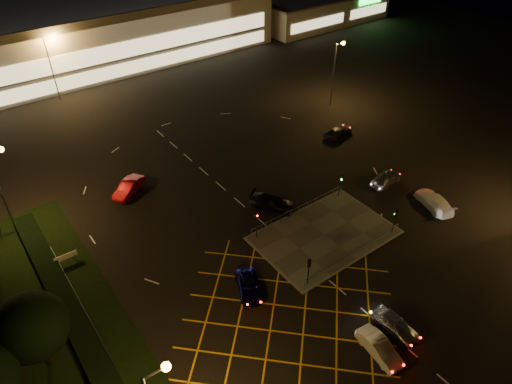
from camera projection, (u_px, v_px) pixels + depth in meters
ground at (298, 233)px, 48.55m from camera, size 180.00×180.00×0.00m
pedestrian_island at (325, 235)px, 48.18m from camera, size 14.00×9.00×0.12m
grass_verge at (4, 325)px, 39.07m from camera, size 18.00×30.00×0.08m
hedge at (61, 294)px, 41.17m from camera, size 2.00×26.00×1.00m
supermarket at (83, 33)px, 85.25m from camera, size 72.00×26.50×10.50m
retail_unit_a at (297, 13)px, 103.26m from camera, size 18.80×14.80×6.35m
retail_unit_b at (347, 2)px, 110.86m from camera, size 14.80×14.80×6.35m
streetlight_nw at (1, 180)px, 44.99m from camera, size 1.78×0.56×10.03m
streetlight_ne at (336, 65)px, 69.12m from camera, size 1.78×0.56×10.03m
streetlight_far_left at (52, 60)px, 70.97m from camera, size 1.78×0.56×10.03m
streetlight_far_right at (252, 13)px, 91.29m from camera, size 1.78×0.56×10.03m
signal_sw at (309, 266)px, 41.37m from camera, size 0.28×0.30×3.15m
signal_se at (396, 216)px, 47.08m from camera, size 0.28×0.30×3.15m
signal_nw at (257, 221)px, 46.51m from camera, size 0.28×0.30×3.15m
signal_ne at (341, 180)px, 52.23m from camera, size 0.28×0.30×3.15m
tree_e at (32, 327)px, 33.40m from camera, size 5.40×5.40×7.35m
car_near_silver at (395, 324)px, 38.28m from camera, size 1.81×4.34×1.47m
car_queue_white at (379, 348)px, 36.49m from camera, size 1.99×4.48×1.43m
car_left_blue at (249, 286)px, 41.80m from camera, size 3.68×4.89×1.23m
car_far_dkgrey at (273, 202)px, 51.55m from camera, size 4.57×5.57×1.52m
car_right_silver at (386, 178)px, 55.28m from camera, size 4.75×2.37×1.55m
car_circ_red at (129, 187)px, 53.77m from camera, size 4.90×4.13×1.58m
car_east_grey at (338, 132)px, 64.72m from camera, size 5.15×3.14×1.33m
car_approach_white at (434, 201)px, 51.66m from camera, size 3.76×5.80×1.56m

